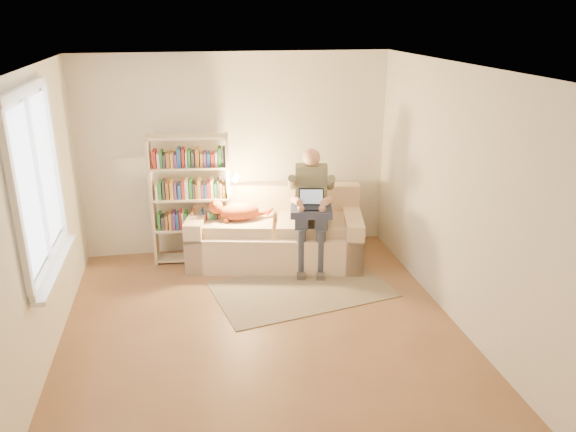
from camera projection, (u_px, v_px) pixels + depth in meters
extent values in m
plane|color=brown|center=(263.00, 332.00, 5.69)|extent=(4.50, 4.50, 0.00)
cube|color=white|center=(258.00, 68.00, 4.80)|extent=(4.00, 4.50, 0.02)
cube|color=silver|center=(34.00, 225.00, 4.90)|extent=(0.02, 4.50, 2.60)
cube|color=silver|center=(459.00, 199.00, 5.60)|extent=(0.02, 4.50, 2.60)
cube|color=silver|center=(237.00, 155.00, 7.33)|extent=(4.00, 0.02, 2.60)
cube|color=silver|center=(317.00, 342.00, 3.17)|extent=(4.00, 0.02, 2.60)
plane|color=white|center=(37.00, 180.00, 4.97)|extent=(0.00, 1.50, 1.50)
cube|color=white|center=(24.00, 90.00, 4.70)|extent=(0.05, 1.50, 0.08)
cube|color=white|center=(51.00, 261.00, 5.24)|extent=(0.05, 1.50, 0.08)
cube|color=white|center=(38.00, 180.00, 4.97)|extent=(0.04, 0.05, 1.50)
cube|color=white|center=(56.00, 266.00, 5.27)|extent=(0.12, 1.52, 0.04)
cube|color=beige|center=(276.00, 244.00, 7.26)|extent=(2.34, 1.41, 0.46)
cube|color=beige|center=(277.00, 201.00, 7.46)|extent=(2.18, 0.67, 0.47)
cube|color=beige|center=(200.00, 236.00, 7.25)|extent=(0.42, 1.01, 0.65)
cube|color=beige|center=(352.00, 238.00, 7.20)|extent=(0.42, 1.01, 0.65)
cube|color=beige|center=(237.00, 224.00, 7.12)|extent=(1.04, 0.83, 0.13)
cube|color=beige|center=(314.00, 225.00, 7.10)|extent=(1.04, 0.83, 0.13)
cube|color=slate|center=(311.00, 186.00, 7.01)|extent=(0.43, 0.29, 0.54)
sphere|color=tan|center=(312.00, 157.00, 6.86)|extent=(0.22, 0.22, 0.22)
cube|color=#323747|center=(301.00, 218.00, 6.88)|extent=(0.25, 0.47, 0.17)
cube|color=#323747|center=(321.00, 218.00, 6.88)|extent=(0.25, 0.47, 0.17)
cylinder|color=#323747|center=(301.00, 253.00, 6.81)|extent=(0.11, 0.11, 0.61)
cylinder|color=#323747|center=(321.00, 253.00, 6.80)|extent=(0.11, 0.11, 0.61)
ellipsoid|color=orange|center=(236.00, 212.00, 7.03)|extent=(0.54, 0.36, 0.22)
sphere|color=orange|center=(213.00, 207.00, 6.96)|extent=(0.17, 0.17, 0.17)
cylinder|color=orange|center=(257.00, 214.00, 7.09)|extent=(0.25, 0.10, 0.07)
cube|color=#2A2F4A|center=(311.00, 211.00, 6.83)|extent=(0.58, 0.51, 0.09)
cube|color=black|center=(311.00, 208.00, 6.77)|extent=(0.34, 0.27, 0.02)
cube|color=black|center=(311.00, 197.00, 6.84)|extent=(0.31, 0.14, 0.20)
plane|color=#8CA5CC|center=(311.00, 197.00, 6.84)|extent=(0.29, 0.14, 0.26)
cube|color=beige|center=(153.00, 201.00, 7.01)|extent=(0.06, 0.25, 1.66)
cube|color=beige|center=(229.00, 199.00, 7.10)|extent=(0.06, 0.25, 1.66)
cube|color=beige|center=(194.00, 257.00, 7.32)|extent=(1.00, 0.34, 0.03)
cube|color=beige|center=(193.00, 228.00, 7.19)|extent=(1.00, 0.34, 0.03)
cube|color=beige|center=(191.00, 198.00, 7.05)|extent=(1.00, 0.34, 0.03)
cube|color=beige|center=(189.00, 167.00, 6.91)|extent=(1.00, 0.34, 0.03)
cube|color=beige|center=(187.00, 137.00, 6.78)|extent=(1.00, 0.34, 0.03)
cube|color=#995933|center=(192.00, 220.00, 7.15)|extent=(0.86, 0.28, 0.20)
cube|color=gold|center=(190.00, 190.00, 7.01)|extent=(0.86, 0.28, 0.20)
cube|color=#66337F|center=(188.00, 158.00, 6.87)|extent=(0.86, 0.28, 0.20)
cylinder|color=beige|center=(223.00, 195.00, 7.07)|extent=(0.09, 0.09, 0.04)
cone|color=beige|center=(234.00, 178.00, 6.90)|extent=(0.12, 0.14, 0.14)
cube|color=gray|center=(302.00, 289.00, 6.55)|extent=(2.19, 1.56, 0.01)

